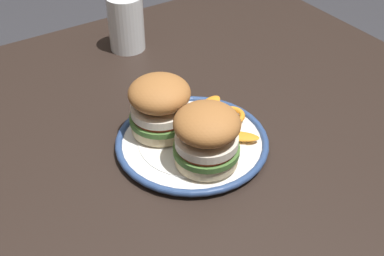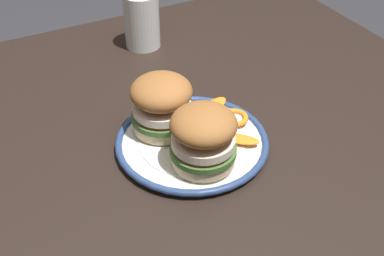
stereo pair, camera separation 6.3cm
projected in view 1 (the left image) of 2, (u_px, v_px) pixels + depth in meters
dining_table at (212, 190)px, 0.93m from camera, size 1.11×1.09×0.77m
dinner_plate at (192, 142)px, 0.86m from camera, size 0.26×0.26×0.02m
sandwich_half_left at (207, 135)px, 0.78m from camera, size 0.12×0.12×0.10m
sandwich_half_right at (160, 105)px, 0.85m from camera, size 0.11×0.11×0.10m
orange_peel_curled at (231, 115)px, 0.90m from camera, size 0.07×0.07×0.01m
orange_peel_strip_long at (239, 136)px, 0.86m from camera, size 0.07×0.07×0.01m
orange_peel_strip_short at (208, 106)px, 0.93m from camera, size 0.06×0.08×0.01m
drinking_glass at (126, 26)px, 1.11m from camera, size 0.08×0.08×0.12m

